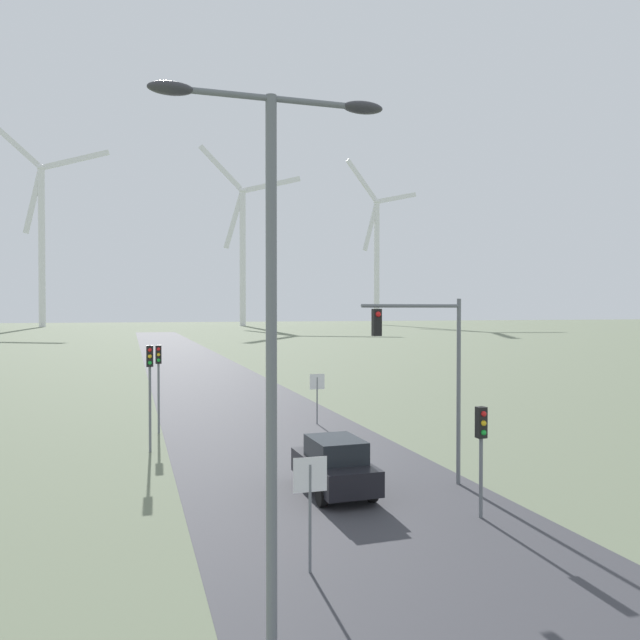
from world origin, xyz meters
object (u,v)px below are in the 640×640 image
Objects in this scene: traffic_light_post_near_right at (481,436)px; traffic_light_mast_overhead at (428,356)px; stop_sign_far at (317,389)px; traffic_light_post_near_left at (150,375)px; traffic_light_post_mid_left at (159,369)px; wind_turbine_left at (42,229)px; streetlamp at (271,310)px; wind_turbine_right at (377,249)px; car_approaching at (335,465)px; stop_sign_near at (310,492)px; wind_turbine_center at (243,242)px.

traffic_light_post_near_right is 3.93m from traffic_light_mast_overhead.
traffic_light_post_near_right reaches higher than stop_sign_far.
traffic_light_mast_overhead is (0.26, -12.19, 2.62)m from stop_sign_far.
traffic_light_post_near_left is at bearing -154.49° from stop_sign_far.
wind_turbine_left is at bearing 98.50° from traffic_light_post_mid_left.
wind_turbine_right is at bearing 67.38° from streetlamp.
car_approaching is (-3.00, -11.95, -0.94)m from stop_sign_far.
streetlamp is at bearing -108.60° from stop_sign_far.
streetlamp reaches higher than car_approaching.
streetlamp is 2.21× the size of traffic_light_post_mid_left.
streetlamp is 11.73m from car_approaching.
wind_turbine_right is at bearing 68.22° from traffic_light_mast_overhead.
streetlamp is 10.37m from traffic_light_post_near_right.
stop_sign_far is 0.62× the size of traffic_light_post_mid_left.
wind_turbine_right is at bearing -0.65° from wind_turbine_left.
traffic_light_post_near_left is at bearing 128.02° from traffic_light_post_near_right.
traffic_light_post_near_right reaches higher than stop_sign_near.
stop_sign_near is 0.59× the size of traffic_light_post_near_left.
wind_turbine_right reaches higher than streetlamp.
wind_turbine_left is (-34.88, 211.28, 32.32)m from car_approaching.
traffic_light_mast_overhead is 216.85m from wind_turbine_left.
traffic_light_post_mid_left is at bearing -179.42° from stop_sign_far.
car_approaching is 216.57m from wind_turbine_left.
stop_sign_near is 6.19m from traffic_light_post_near_right.
streetlamp is at bearing -87.80° from traffic_light_post_mid_left.
wind_turbine_right is at bearing 68.54° from traffic_light_post_near_right.
traffic_light_post_near_right is (7.56, 6.08, -3.68)m from streetlamp.
traffic_light_post_mid_left reaches higher than car_approaching.
wind_turbine_center is at bearing -4.16° from wind_turbine_left.
traffic_light_post_near_right is at bearing -61.48° from traffic_light_post_mid_left.
stop_sign_far is 12.47m from traffic_light_mast_overhead.
traffic_light_post_near_right is 5.07m from car_approaching.
wind_turbine_left is (-29.79, 199.42, 30.09)m from traffic_light_post_mid_left.
wind_turbine_center reaches higher than streetlamp.
stop_sign_near is 0.04× the size of wind_turbine_right.
traffic_light_post_mid_left is 0.06× the size of wind_turbine_left.
traffic_light_post_mid_left reaches higher than stop_sign_far.
traffic_light_post_near_left is 1.09× the size of car_approaching.
wind_turbine_left is (-37.88, 199.33, 31.38)m from stop_sign_far.
traffic_light_post_near_right is 0.50× the size of traffic_light_mast_overhead.
wind_turbine_left is (-32.39, 217.00, 31.37)m from stop_sign_near.
traffic_light_post_near_left is at bearing 103.02° from stop_sign_near.
wind_turbine_right is at bearing 67.41° from stop_sign_near.
stop_sign_near is 18.50m from stop_sign_far.
stop_sign_near is 221.63m from wind_turbine_left.
wind_turbine_left reaches higher than wind_turbine_right.
wind_turbine_right is (89.72, 215.61, 28.04)m from stop_sign_near.
traffic_light_mast_overhead is (-0.04, 3.33, 2.10)m from traffic_light_post_near_right.
wind_turbine_left is 68.27m from wind_turbine_center.
traffic_light_post_near_left is 0.70× the size of traffic_light_mast_overhead.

